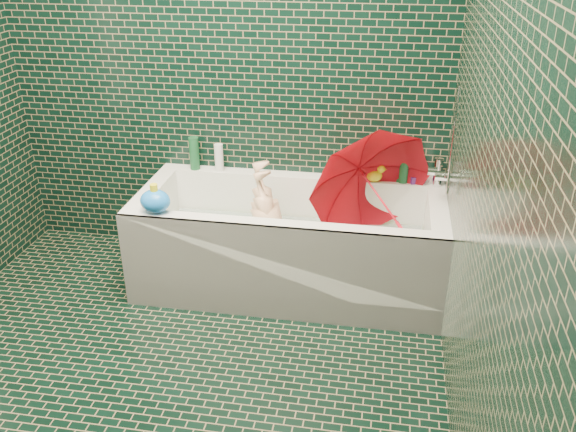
% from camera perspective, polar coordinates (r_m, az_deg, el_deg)
% --- Properties ---
extents(floor, '(2.80, 2.80, 0.00)m').
position_cam_1_polar(floor, '(2.92, -12.43, -15.91)').
color(floor, black).
rests_on(floor, ground).
extents(wall_back, '(2.80, 0.00, 2.80)m').
position_cam_1_polar(wall_back, '(3.58, -6.14, 15.06)').
color(wall_back, black).
rests_on(wall_back, floor).
extents(wall_right, '(0.00, 2.80, 2.80)m').
position_cam_1_polar(wall_right, '(2.12, 18.70, 6.07)').
color(wall_right, black).
rests_on(wall_right, floor).
extents(bathtub, '(1.70, 0.75, 0.55)m').
position_cam_1_polar(bathtub, '(3.48, 0.13, -3.41)').
color(bathtub, white).
rests_on(bathtub, floor).
extents(bath_mat, '(1.35, 0.47, 0.01)m').
position_cam_1_polar(bath_mat, '(3.52, 0.18, -4.05)').
color(bath_mat, green).
rests_on(bath_mat, bathtub).
extents(water, '(1.48, 0.53, 0.00)m').
position_cam_1_polar(water, '(3.45, 0.18, -1.99)').
color(water, silver).
rests_on(water, bathtub).
extents(faucet, '(0.18, 0.19, 0.55)m').
position_cam_1_polar(faucet, '(3.23, 14.62, 4.27)').
color(faucet, silver).
rests_on(faucet, wall_right).
extents(child, '(0.88, 0.45, 0.34)m').
position_cam_1_polar(child, '(3.47, -1.32, -1.67)').
color(child, beige).
rests_on(child, bathtub).
extents(umbrella, '(1.07, 1.06, 0.99)m').
position_cam_1_polar(umbrella, '(3.31, 8.56, 1.71)').
color(umbrella, red).
rests_on(umbrella, bathtub).
extents(soap_bottle_a, '(0.11, 0.11, 0.28)m').
position_cam_1_polar(soap_bottle_a, '(3.61, 13.69, 2.92)').
color(soap_bottle_a, white).
rests_on(soap_bottle_a, bathtub).
extents(soap_bottle_b, '(0.11, 0.11, 0.18)m').
position_cam_1_polar(soap_bottle_b, '(3.59, 12.08, 2.93)').
color(soap_bottle_b, '#521E73').
rests_on(soap_bottle_b, bathtub).
extents(soap_bottle_c, '(0.16, 0.16, 0.18)m').
position_cam_1_polar(soap_bottle_c, '(3.59, 10.70, 3.10)').
color(soap_bottle_c, '#164D29').
rests_on(soap_bottle_c, bathtub).
extents(bottle_right_tall, '(0.07, 0.07, 0.24)m').
position_cam_1_polar(bottle_right_tall, '(3.55, 10.86, 4.93)').
color(bottle_right_tall, '#164D29').
rests_on(bottle_right_tall, bathtub).
extents(bottle_right_pump, '(0.06, 0.06, 0.17)m').
position_cam_1_polar(bottle_right_pump, '(3.56, 13.85, 3.99)').
color(bottle_right_pump, silver).
rests_on(bottle_right_pump, bathtub).
extents(bottle_left_tall, '(0.08, 0.08, 0.20)m').
position_cam_1_polar(bottle_left_tall, '(3.73, -8.76, 5.82)').
color(bottle_left_tall, '#164D29').
rests_on(bottle_left_tall, bathtub).
extents(bottle_left_short, '(0.06, 0.06, 0.17)m').
position_cam_1_polar(bottle_left_short, '(3.69, -6.47, 5.45)').
color(bottle_left_short, white).
rests_on(bottle_left_short, bathtub).
extents(rubber_duck, '(0.12, 0.08, 0.10)m').
position_cam_1_polar(rubber_duck, '(3.56, 8.16, 3.89)').
color(rubber_duck, yellow).
rests_on(rubber_duck, bathtub).
extents(bath_toy, '(0.17, 0.14, 0.15)m').
position_cam_1_polar(bath_toy, '(3.21, -12.32, 1.41)').
color(bath_toy, blue).
rests_on(bath_toy, bathtub).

